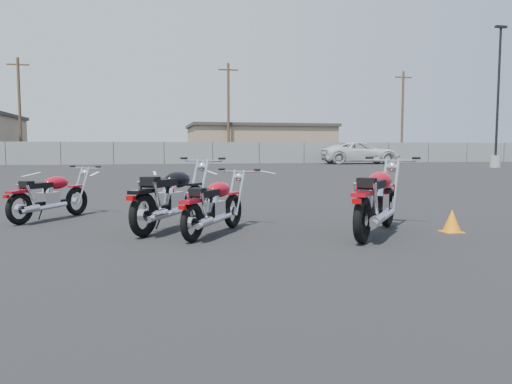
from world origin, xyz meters
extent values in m
plane|color=black|center=(0.00, 0.00, 0.00)|extent=(120.00, 120.00, 0.00)
torus|color=black|center=(-2.73, 3.52, 0.28)|extent=(0.40, 0.51, 0.55)
cylinder|color=silver|center=(-2.73, 3.52, 0.28)|extent=(0.16, 0.17, 0.15)
torus|color=black|center=(-3.51, 2.44, 0.28)|extent=(0.40, 0.51, 0.55)
cylinder|color=silver|center=(-3.51, 2.44, 0.28)|extent=(0.16, 0.17, 0.15)
cube|color=black|center=(-3.12, 2.98, 0.31)|extent=(0.64, 0.84, 0.06)
cube|color=silver|center=(-3.15, 2.94, 0.37)|extent=(0.41, 0.43, 0.28)
cylinder|color=silver|center=(-3.15, 2.94, 0.53)|extent=(0.28, 0.29, 0.24)
ellipsoid|color=#A30A18|center=(-3.02, 3.11, 0.66)|extent=(0.54, 0.60, 0.24)
cube|color=black|center=(-3.28, 2.75, 0.64)|extent=(0.49, 0.55, 0.09)
cube|color=black|center=(-3.41, 2.57, 0.68)|extent=(0.26, 0.25, 0.11)
cube|color=#A30A18|center=(-3.52, 2.42, 0.57)|extent=(0.36, 0.41, 0.05)
cube|color=#A30A18|center=(-2.73, 3.52, 0.57)|extent=(0.28, 0.32, 0.04)
cylinder|color=silver|center=(-3.34, 2.48, 0.51)|extent=(0.14, 0.16, 0.36)
cylinder|color=silver|center=(-3.52, 2.61, 0.51)|extent=(0.14, 0.16, 0.36)
cylinder|color=silver|center=(-3.16, 2.67, 0.26)|extent=(0.66, 0.87, 0.12)
cylinder|color=silver|center=(-3.33, 2.43, 0.28)|extent=(0.28, 0.33, 0.12)
cylinder|color=silver|center=(-2.60, 3.56, 0.57)|extent=(0.25, 0.32, 0.73)
cylinder|color=silver|center=(-2.73, 3.66, 0.57)|extent=(0.25, 0.32, 0.73)
sphere|color=silver|center=(-2.58, 3.73, 0.81)|extent=(0.21, 0.21, 0.15)
cylinder|color=silver|center=(-2.57, 3.75, 0.90)|extent=(0.54, 0.40, 0.03)
cylinder|color=black|center=(-2.32, 3.54, 0.94)|extent=(0.11, 0.09, 0.03)
cylinder|color=black|center=(-2.84, 3.92, 0.94)|extent=(0.11, 0.09, 0.03)
cylinder|color=black|center=(-3.28, 2.98, 0.14)|extent=(0.13, 0.10, 0.28)
cube|color=#990505|center=(-3.66, 2.23, 0.51)|extent=(0.11, 0.10, 0.06)
torus|color=black|center=(-0.57, 2.12, 0.33)|extent=(0.46, 0.62, 0.66)
cylinder|color=silver|center=(-0.57, 2.12, 0.33)|extent=(0.19, 0.21, 0.18)
torus|color=black|center=(-1.44, 0.79, 0.33)|extent=(0.46, 0.62, 0.66)
cylinder|color=silver|center=(-1.44, 0.79, 0.33)|extent=(0.19, 0.21, 0.18)
cube|color=black|center=(-1.01, 1.45, 0.37)|extent=(0.73, 1.02, 0.07)
cube|color=silver|center=(-1.04, 1.41, 0.44)|extent=(0.49, 0.52, 0.33)
cylinder|color=silver|center=(-1.04, 1.41, 0.64)|extent=(0.33, 0.35, 0.29)
ellipsoid|color=black|center=(-0.90, 1.62, 0.79)|extent=(0.63, 0.72, 0.28)
cube|color=black|center=(-1.19, 1.18, 0.77)|extent=(0.57, 0.66, 0.11)
cube|color=black|center=(-1.34, 0.95, 0.81)|extent=(0.31, 0.30, 0.13)
cube|color=black|center=(-1.46, 0.77, 0.67)|extent=(0.42, 0.49, 0.05)
cube|color=black|center=(-0.57, 2.12, 0.67)|extent=(0.32, 0.39, 0.04)
cylinder|color=silver|center=(-1.24, 0.85, 0.60)|extent=(0.16, 0.20, 0.43)
cylinder|color=silver|center=(-1.46, 1.00, 0.60)|extent=(0.16, 0.20, 0.43)
cylinder|color=silver|center=(-1.04, 1.08, 0.31)|extent=(0.75, 1.06, 0.14)
cylinder|color=silver|center=(-1.23, 0.79, 0.33)|extent=(0.32, 0.40, 0.14)
cylinder|color=silver|center=(-0.41, 2.17, 0.68)|extent=(0.28, 0.39, 0.86)
cylinder|color=silver|center=(-0.58, 2.28, 0.68)|extent=(0.28, 0.39, 0.86)
sphere|color=silver|center=(-0.40, 2.37, 0.96)|extent=(0.24, 0.24, 0.18)
cylinder|color=silver|center=(-0.39, 2.39, 1.07)|extent=(0.66, 0.45, 0.03)
cylinder|color=black|center=(-0.08, 2.16, 1.12)|extent=(0.13, 0.11, 0.04)
cylinder|color=black|center=(-0.72, 2.58, 1.12)|extent=(0.13, 0.11, 0.04)
cylinder|color=black|center=(-1.19, 1.45, 0.16)|extent=(0.16, 0.12, 0.33)
cube|color=#990505|center=(-1.61, 0.53, 0.60)|extent=(0.13, 0.12, 0.07)
torus|color=black|center=(-0.02, 1.35, 0.28)|extent=(0.40, 0.52, 0.56)
cylinder|color=silver|center=(-0.02, 1.35, 0.28)|extent=(0.16, 0.18, 0.15)
torus|color=black|center=(-0.79, 0.24, 0.28)|extent=(0.40, 0.52, 0.56)
cylinder|color=silver|center=(-0.79, 0.24, 0.28)|extent=(0.16, 0.18, 0.15)
cube|color=black|center=(-0.40, 0.80, 0.32)|extent=(0.63, 0.86, 0.06)
cube|color=silver|center=(-0.43, 0.76, 0.37)|extent=(0.41, 0.44, 0.28)
cylinder|color=silver|center=(-0.43, 0.76, 0.54)|extent=(0.28, 0.30, 0.25)
ellipsoid|color=#A30A18|center=(-0.31, 0.93, 0.67)|extent=(0.54, 0.60, 0.24)
cube|color=black|center=(-0.56, 0.57, 0.65)|extent=(0.49, 0.56, 0.09)
cube|color=black|center=(-0.69, 0.37, 0.69)|extent=(0.26, 0.25, 0.11)
cube|color=#A30A18|center=(-0.80, 0.23, 0.57)|extent=(0.36, 0.42, 0.05)
cube|color=#A30A18|center=(-0.02, 1.35, 0.57)|extent=(0.28, 0.33, 0.04)
cylinder|color=silver|center=(-0.61, 0.29, 0.51)|extent=(0.13, 0.17, 0.36)
cylinder|color=silver|center=(-0.80, 0.42, 0.51)|extent=(0.13, 0.17, 0.36)
cylinder|color=silver|center=(-0.44, 0.48, 0.26)|extent=(0.65, 0.89, 0.12)
cylinder|color=silver|center=(-0.61, 0.24, 0.28)|extent=(0.28, 0.33, 0.12)
cylinder|color=silver|center=(0.11, 1.40, 0.58)|extent=(0.24, 0.33, 0.73)
cylinder|color=silver|center=(-0.03, 1.49, 0.58)|extent=(0.24, 0.33, 0.73)
sphere|color=silver|center=(0.12, 1.57, 0.82)|extent=(0.21, 0.21, 0.15)
cylinder|color=silver|center=(0.13, 1.58, 0.91)|extent=(0.55, 0.39, 0.03)
cylinder|color=black|center=(0.39, 1.38, 0.95)|extent=(0.11, 0.09, 0.03)
cylinder|color=black|center=(-0.15, 1.75, 0.95)|extent=(0.11, 0.09, 0.03)
cylinder|color=black|center=(-0.56, 0.79, 0.14)|extent=(0.13, 0.10, 0.28)
cube|color=#990505|center=(-0.93, 0.03, 0.51)|extent=(0.11, 0.10, 0.06)
torus|color=black|center=(2.49, 0.90, 0.33)|extent=(0.51, 0.60, 0.67)
cylinder|color=silver|center=(2.49, 0.90, 0.33)|extent=(0.20, 0.21, 0.18)
torus|color=black|center=(1.48, -0.36, 0.33)|extent=(0.51, 0.60, 0.67)
cylinder|color=silver|center=(1.48, -0.36, 0.33)|extent=(0.20, 0.21, 0.18)
cube|color=black|center=(1.98, 0.27, 0.38)|extent=(0.82, 0.98, 0.07)
cube|color=silver|center=(1.95, 0.23, 0.45)|extent=(0.51, 0.53, 0.33)
cylinder|color=silver|center=(1.95, 0.23, 0.65)|extent=(0.35, 0.36, 0.29)
ellipsoid|color=#A30A18|center=(2.11, 0.43, 0.80)|extent=(0.67, 0.72, 0.29)
cube|color=black|center=(1.77, 0.01, 0.78)|extent=(0.61, 0.66, 0.11)
cube|color=black|center=(1.60, -0.21, 0.82)|extent=(0.32, 0.31, 0.13)
cube|color=#A30A18|center=(1.46, -0.37, 0.69)|extent=(0.45, 0.49, 0.06)
cube|color=#A30A18|center=(2.49, 0.90, 0.69)|extent=(0.35, 0.39, 0.04)
cylinder|color=silver|center=(1.69, -0.31, 0.61)|extent=(0.17, 0.19, 0.44)
cylinder|color=silver|center=(1.48, -0.14, 0.61)|extent=(0.17, 0.19, 0.44)
cylinder|color=silver|center=(1.91, -0.10, 0.31)|extent=(0.85, 1.02, 0.14)
cylinder|color=silver|center=(1.69, -0.38, 0.33)|extent=(0.35, 0.39, 0.15)
cylinder|color=silver|center=(2.65, 0.94, 0.69)|extent=(0.32, 0.38, 0.88)
cylinder|color=silver|center=(2.50, 1.07, 0.69)|extent=(0.32, 0.38, 0.88)
sphere|color=silver|center=(2.69, 1.14, 0.98)|extent=(0.25, 0.25, 0.18)
cylinder|color=silver|center=(2.70, 1.16, 1.09)|extent=(0.63, 0.52, 0.03)
cylinder|color=black|center=(2.99, 0.90, 1.14)|extent=(0.13, 0.12, 0.04)
cylinder|color=black|center=(2.38, 1.39, 1.14)|extent=(0.13, 0.12, 0.04)
cylinder|color=black|center=(1.79, 0.28, 0.17)|extent=(0.15, 0.13, 0.33)
cube|color=#990505|center=(1.28, -0.60, 0.61)|extent=(0.13, 0.12, 0.07)
cone|color=orange|center=(3.23, 0.22, 0.18)|extent=(0.27, 0.27, 0.34)
cube|color=orange|center=(3.23, 0.22, 0.01)|extent=(0.30, 0.30, 0.01)
cylinder|color=gray|center=(21.50, 22.70, 0.40)|extent=(0.70, 0.70, 0.80)
cylinder|color=black|center=(21.50, 22.70, 4.98)|extent=(0.16, 0.16, 8.36)
cube|color=black|center=(21.50, 22.70, 9.24)|extent=(0.80, 0.25, 0.15)
cube|color=slate|center=(0.00, 35.00, 0.90)|extent=(80.00, 0.04, 1.80)
cylinder|color=black|center=(-12.00, 35.00, 0.90)|extent=(0.06, 0.06, 1.80)
cylinder|color=black|center=(-8.00, 35.00, 0.90)|extent=(0.06, 0.06, 1.80)
cylinder|color=black|center=(-4.00, 35.00, 0.90)|extent=(0.06, 0.06, 1.80)
cylinder|color=black|center=(0.00, 35.00, 0.90)|extent=(0.06, 0.06, 1.80)
cylinder|color=black|center=(4.00, 35.00, 0.90)|extent=(0.06, 0.06, 1.80)
cylinder|color=black|center=(8.00, 35.00, 0.90)|extent=(0.06, 0.06, 1.80)
cylinder|color=black|center=(12.00, 35.00, 0.90)|extent=(0.06, 0.06, 1.80)
cylinder|color=black|center=(16.00, 35.00, 0.90)|extent=(0.06, 0.06, 1.80)
cylinder|color=black|center=(20.00, 35.00, 0.90)|extent=(0.06, 0.06, 1.80)
cylinder|color=black|center=(24.00, 35.00, 0.90)|extent=(0.06, 0.06, 1.80)
cylinder|color=black|center=(28.00, 35.00, 0.90)|extent=(0.06, 0.06, 1.80)
cylinder|color=black|center=(32.00, 35.00, 0.90)|extent=(0.06, 0.06, 1.80)
cube|color=#8E7A5B|center=(10.00, 44.00, 1.70)|extent=(14.00, 9.00, 3.40)
cube|color=#39332F|center=(10.00, 44.00, 3.55)|extent=(14.40, 9.40, 0.30)
cylinder|color=#3F2E1D|center=(-12.00, 40.00, 4.50)|extent=(0.24, 0.24, 9.00)
cube|color=#3F2E1D|center=(-12.00, 40.00, 8.40)|extent=(1.80, 0.12, 0.12)
cylinder|color=#3F2E1D|center=(6.00, 39.00, 4.50)|extent=(0.24, 0.24, 9.00)
cube|color=#3F2E1D|center=(6.00, 39.00, 8.40)|extent=(1.80, 0.12, 0.12)
cylinder|color=#3F2E1D|center=(24.00, 40.00, 4.50)|extent=(0.24, 0.24, 9.00)
cube|color=#3F2E1D|center=(24.00, 40.00, 8.40)|extent=(1.80, 0.12, 0.12)
cube|color=silver|center=(-7.00, 20.00, 0.00)|extent=(0.12, 4.00, 0.01)
cube|color=silver|center=(-4.00, 20.00, 0.00)|extent=(0.12, 4.00, 0.01)
cube|color=silver|center=(-1.00, 20.00, 0.00)|extent=(0.12, 4.00, 0.01)
cube|color=silver|center=(2.00, 20.00, 0.00)|extent=(0.12, 4.00, 0.01)
cube|color=silver|center=(5.00, 20.00, 0.00)|extent=(0.12, 4.00, 0.01)
imported|color=silver|center=(15.99, 32.06, 1.41)|extent=(3.69, 7.70, 2.83)
camera|label=1|loc=(-1.38, -6.62, 1.30)|focal=35.00mm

